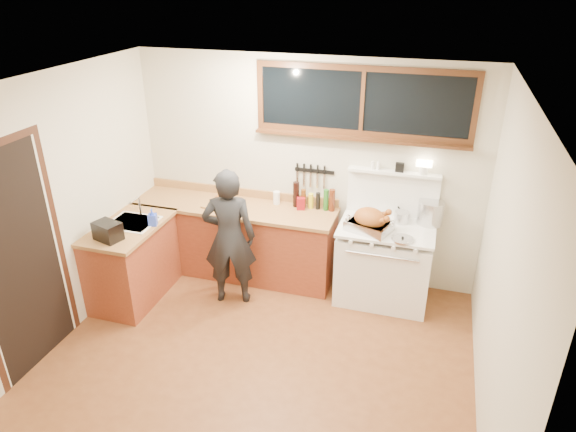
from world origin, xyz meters
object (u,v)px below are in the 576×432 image
(vintage_stove, at_px, (384,261))
(roast_turkey, at_px, (370,221))
(man, at_px, (229,238))
(cutting_board, at_px, (224,202))

(vintage_stove, bearing_deg, roast_turkey, -140.77)
(vintage_stove, distance_m, man, 1.73)
(vintage_stove, relative_size, man, 1.00)
(cutting_board, bearing_deg, vintage_stove, 0.79)
(vintage_stove, relative_size, cutting_board, 3.31)
(cutting_board, bearing_deg, man, -61.47)
(roast_turkey, bearing_deg, cutting_board, 176.14)
(man, height_order, cutting_board, man)
(vintage_stove, distance_m, roast_turkey, 0.58)
(man, bearing_deg, cutting_board, 118.53)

